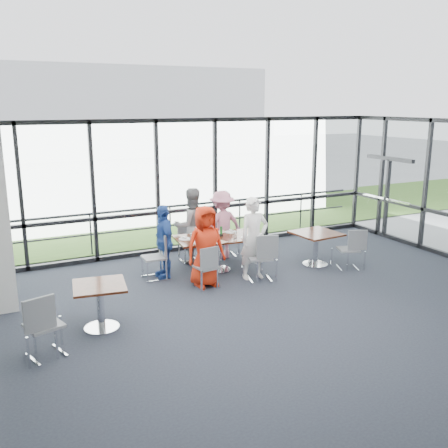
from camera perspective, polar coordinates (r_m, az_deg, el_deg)
name	(u,v)px	position (r m, az deg, el deg)	size (l,w,h in m)	color
floor	(265,338)	(7.98, 4.75, -12.81)	(12.00, 10.00, 0.02)	#212430
ceiling	(270,128)	(7.15, 5.27, 10.89)	(12.00, 10.00, 0.04)	silver
curtain_wall_back	(157,188)	(11.86, -7.61, 4.13)	(12.00, 0.10, 3.20)	white
exit_door	(387,199)	(14.06, 18.11, 2.78)	(0.12, 1.60, 2.10)	black
apron	(110,214)	(16.90, -12.93, 1.14)	(80.00, 70.00, 0.02)	gray
grass_strip	(126,226)	(15.00, -11.13, -0.22)	(80.00, 5.00, 0.01)	#355A1C
hangar_main	(89,111)	(38.88, -15.16, 12.39)	(24.00, 10.00, 6.00)	silver
guard_rail	(151,228)	(12.65, -8.34, -0.40)	(0.06, 0.06, 12.00)	#2D2D33
main_table	(218,243)	(10.72, -0.71, -2.19)	(1.89, 1.17, 0.75)	#33180C
side_table_left	(100,292)	(8.21, -14.02, -7.56)	(0.92, 0.92, 0.75)	#33180C
side_table_right	(316,237)	(11.25, 10.49, -1.49)	(0.99, 0.99, 0.75)	#33180C
diner_near_left	(205,246)	(9.77, -2.14, -2.57)	(0.79, 0.52, 1.62)	red
diner_near_right	(254,238)	(10.20, 3.46, -1.65)	(0.62, 0.45, 1.70)	white
diner_far_left	(191,226)	(11.24, -3.76, -0.19)	(0.83, 0.51, 1.71)	gray
diner_far_right	(222,225)	(11.55, -0.23, -0.08)	(1.03, 0.53, 1.59)	#CB7790
diner_end	(164,241)	(10.35, -6.90, -1.98)	(0.90, 0.49, 1.53)	#264BA0
chair_main_nl	(207,267)	(9.79, -2.01, -4.92)	(0.41, 0.41, 0.84)	slate
chair_main_nr	(260,257)	(10.21, 4.09, -3.83)	(0.47, 0.47, 0.95)	slate
chair_main_fl	(189,244)	(11.42, -4.05, -2.30)	(0.40, 0.40, 0.81)	slate
chair_main_fr	(225,237)	(11.80, 0.16, -1.48)	(0.45, 0.45, 0.92)	slate
chair_main_end	(154,258)	(10.35, -8.02, -3.82)	(0.44, 0.44, 0.91)	slate
chair_spare_la	(44,325)	(7.63, -19.88, -10.85)	(0.47, 0.47, 0.96)	slate
chair_spare_r	(348,249)	(11.20, 14.04, -2.83)	(0.43, 0.43, 0.88)	slate
plate_nl	(199,243)	(10.23, -2.91, -2.14)	(0.28, 0.28, 0.01)	white
plate_nr	(247,238)	(10.60, 2.68, -1.57)	(0.27, 0.27, 0.01)	white
plate_fl	(195,234)	(10.88, -3.30, -1.18)	(0.24, 0.24, 0.01)	white
plate_fr	(231,232)	(11.06, 0.81, -0.91)	(0.27, 0.27, 0.01)	white
plate_end	(185,239)	(10.51, -4.49, -1.73)	(0.26, 0.26, 0.01)	white
tumbler_a	(212,237)	(10.41, -1.42, -1.50)	(0.07, 0.07, 0.14)	white
tumbler_b	(235,235)	(10.56, 1.30, -1.25)	(0.07, 0.07, 0.15)	white
tumbler_c	(215,231)	(10.89, -0.98, -0.78)	(0.07, 0.07, 0.15)	white
tumbler_d	(192,238)	(10.33, -3.72, -1.61)	(0.07, 0.07, 0.15)	white
menu_a	(220,242)	(10.26, -0.44, -2.10)	(0.28, 0.20, 0.00)	beige
menu_b	(258,237)	(10.70, 3.92, -1.47)	(0.29, 0.20, 0.00)	beige
menu_c	(220,232)	(11.08, -0.47, -0.92)	(0.31, 0.21, 0.00)	beige
condiment_caddy	(220,235)	(10.72, -0.46, -1.31)	(0.10, 0.07, 0.04)	black
ketchup_bottle	(217,233)	(10.67, -0.77, -1.00)	(0.06, 0.06, 0.18)	#99000A
green_bottle	(221,231)	(10.76, -0.33, -0.81)	(0.05, 0.05, 0.20)	#1D7227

